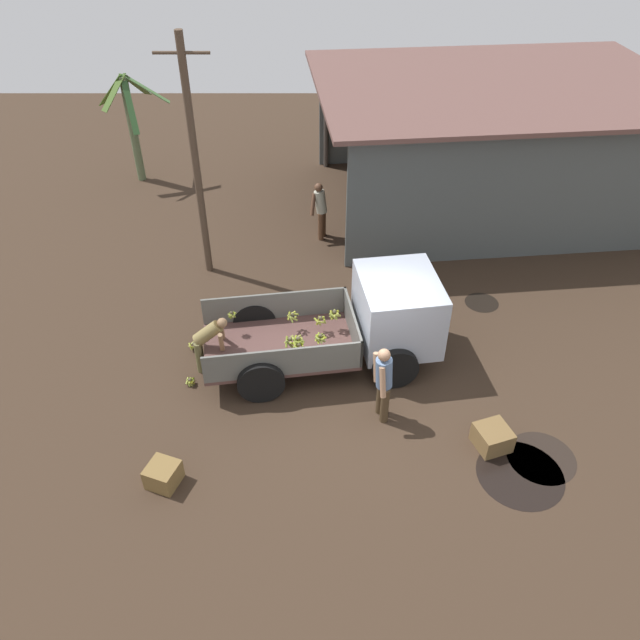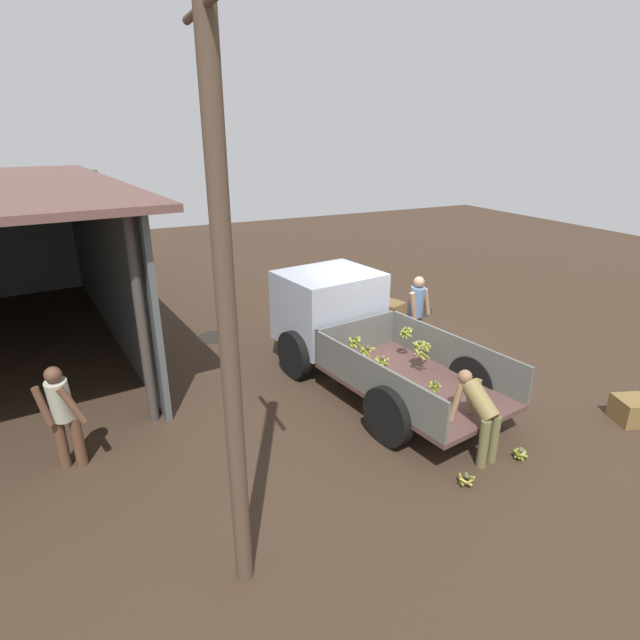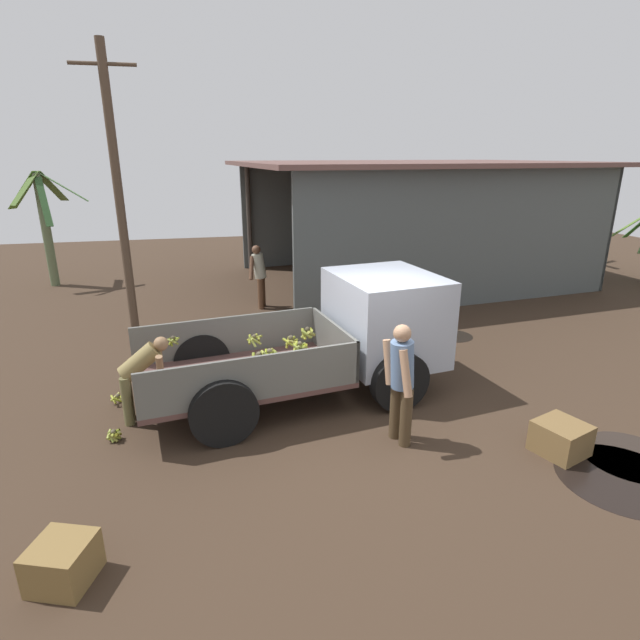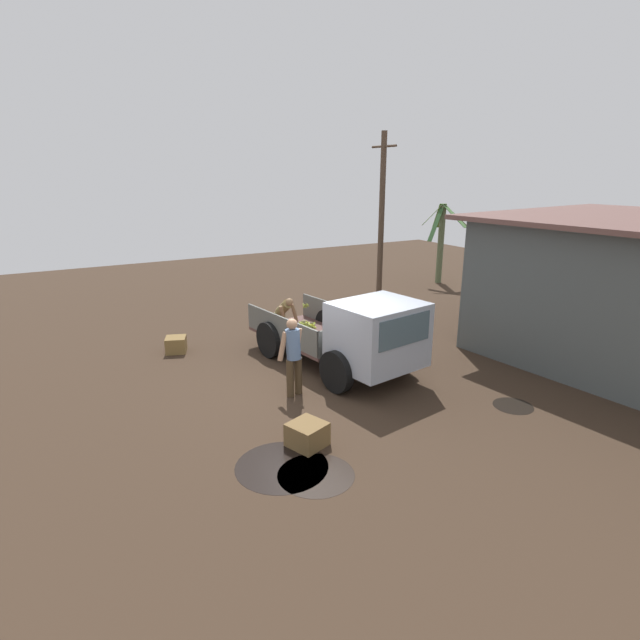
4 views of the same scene
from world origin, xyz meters
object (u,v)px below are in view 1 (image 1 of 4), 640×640
(person_foreground_visitor, at_px, (383,381))
(utility_pole, at_px, (196,161))
(wooden_crate_1, at_px, (492,437))
(person_bystander_near_shed, at_px, (320,208))
(wooden_crate_0, at_px, (163,475))
(banana_bunch_on_ground_0, at_px, (190,381))
(cargo_truck, at_px, (373,318))
(banana_bunch_on_ground_1, at_px, (194,345))
(person_worker_loading, at_px, (208,340))

(person_foreground_visitor, bearing_deg, utility_pole, -67.02)
(wooden_crate_1, bearing_deg, utility_pole, 135.73)
(person_bystander_near_shed, height_order, wooden_crate_0, person_bystander_near_shed)
(wooden_crate_0, bearing_deg, person_bystander_near_shed, 71.91)
(utility_pole, relative_size, banana_bunch_on_ground_0, 29.33)
(cargo_truck, relative_size, wooden_crate_1, 8.55)
(banana_bunch_on_ground_1, relative_size, wooden_crate_1, 0.42)
(cargo_truck, xyz_separation_m, banana_bunch_on_ground_1, (-3.87, 0.20, -0.91))
(person_worker_loading, xyz_separation_m, banana_bunch_on_ground_0, (-0.35, -0.54, -0.66))
(cargo_truck, distance_m, person_worker_loading, 3.43)
(banana_bunch_on_ground_1, bearing_deg, person_bystander_near_shed, 59.88)
(person_foreground_visitor, height_order, person_bystander_near_shed, person_foreground_visitor)
(utility_pole, height_order, person_foreground_visitor, utility_pole)
(person_foreground_visitor, xyz_separation_m, banana_bunch_on_ground_1, (-3.95, 1.99, -0.84))
(person_foreground_visitor, height_order, banana_bunch_on_ground_1, person_foreground_visitor)
(person_foreground_visitor, xyz_separation_m, wooden_crate_1, (2.00, -0.73, -0.74))
(utility_pole, xyz_separation_m, wooden_crate_0, (0.15, -6.72, -2.77))
(utility_pole, distance_m, banana_bunch_on_ground_0, 5.17)
(person_worker_loading, bearing_deg, person_bystander_near_shed, 60.82)
(wooden_crate_1, bearing_deg, banana_bunch_on_ground_0, 164.61)
(cargo_truck, distance_m, banana_bunch_on_ground_1, 3.98)
(cargo_truck, xyz_separation_m, person_bystander_near_shed, (-1.08, 5.00, -0.12))
(utility_pole, height_order, wooden_crate_1, utility_pole)
(cargo_truck, relative_size, person_foreground_visitor, 2.95)
(wooden_crate_0, relative_size, wooden_crate_1, 0.87)
(person_bystander_near_shed, height_order, wooden_crate_1, person_bystander_near_shed)
(person_foreground_visitor, relative_size, person_worker_loading, 1.35)
(wooden_crate_0, bearing_deg, banana_bunch_on_ground_1, 90.88)
(person_bystander_near_shed, xyz_separation_m, banana_bunch_on_ground_0, (-2.67, -5.91, -0.81))
(person_bystander_near_shed, bearing_deg, banana_bunch_on_ground_1, 76.54)
(cargo_truck, bearing_deg, wooden_crate_0, -147.12)
(banana_bunch_on_ground_1, height_order, wooden_crate_0, wooden_crate_0)
(cargo_truck, xyz_separation_m, banana_bunch_on_ground_0, (-3.76, -0.92, -0.93))
(wooden_crate_0, bearing_deg, cargo_truck, 41.39)
(person_bystander_near_shed, xyz_separation_m, wooden_crate_0, (-2.73, -8.36, -0.69))
(person_worker_loading, distance_m, wooden_crate_1, 5.91)
(cargo_truck, bearing_deg, banana_bunch_on_ground_0, -174.76)
(utility_pole, xyz_separation_m, person_bystander_near_shed, (2.88, 1.63, -2.08))
(banana_bunch_on_ground_0, distance_m, wooden_crate_0, 2.44)
(person_foreground_visitor, bearing_deg, person_worker_loading, -37.30)
(banana_bunch_on_ground_1, bearing_deg, wooden_crate_1, -24.61)
(cargo_truck, bearing_deg, person_bystander_near_shed, 93.73)
(cargo_truck, height_order, wooden_crate_0, cargo_truck)
(banana_bunch_on_ground_1, xyz_separation_m, wooden_crate_0, (0.05, -3.56, 0.10))
(person_worker_loading, xyz_separation_m, banana_bunch_on_ground_1, (-0.47, 0.57, -0.64))
(cargo_truck, bearing_deg, wooden_crate_1, -59.07)
(person_worker_loading, xyz_separation_m, wooden_crate_1, (5.48, -2.15, -0.54))
(banana_bunch_on_ground_0, height_order, wooden_crate_1, wooden_crate_1)
(banana_bunch_on_ground_0, xyz_separation_m, wooden_crate_1, (5.83, -1.60, 0.12))
(person_worker_loading, distance_m, banana_bunch_on_ground_1, 0.98)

